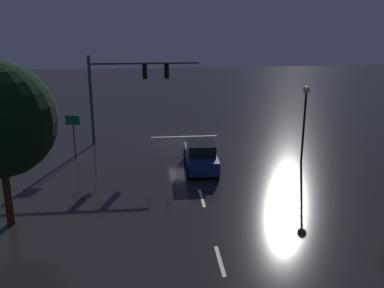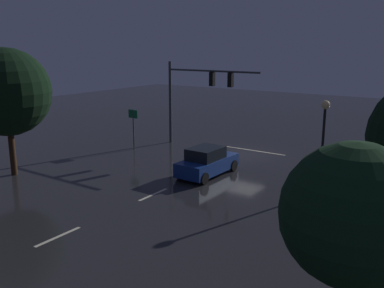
{
  "view_description": "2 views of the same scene",
  "coord_description": "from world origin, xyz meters",
  "px_view_note": "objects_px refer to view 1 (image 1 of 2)",
  "views": [
    {
      "loc": [
        2.61,
        31.32,
        9.66
      ],
      "look_at": [
        0.33,
        8.11,
        2.37
      ],
      "focal_mm": 42.12,
      "sensor_mm": 36.0,
      "label": 1
    },
    {
      "loc": [
        -13.4,
        26.03,
        7.53
      ],
      "look_at": [
        0.07,
        6.35,
        1.97
      ],
      "focal_mm": 39.86,
      "sensor_mm": 36.0,
      "label": 2
    }
  ],
  "objects_px": {
    "traffic_signal_assembly": "(126,82)",
    "street_lamp_left_kerb": "(305,109)",
    "route_sign": "(73,128)",
    "car_approaching": "(201,156)"
  },
  "relations": [
    {
      "from": "car_approaching",
      "to": "street_lamp_left_kerb",
      "type": "distance_m",
      "value": 7.08
    },
    {
      "from": "car_approaching",
      "to": "route_sign",
      "type": "relative_size",
      "value": 1.47
    },
    {
      "from": "car_approaching",
      "to": "street_lamp_left_kerb",
      "type": "xyz_separation_m",
      "value": [
        -6.55,
        -0.6,
        2.62
      ]
    },
    {
      "from": "traffic_signal_assembly",
      "to": "street_lamp_left_kerb",
      "type": "xyz_separation_m",
      "value": [
        -11.12,
        5.19,
        -1.02
      ]
    },
    {
      "from": "car_approaching",
      "to": "street_lamp_left_kerb",
      "type": "height_order",
      "value": "street_lamp_left_kerb"
    },
    {
      "from": "traffic_signal_assembly",
      "to": "route_sign",
      "type": "xyz_separation_m",
      "value": [
        3.3,
        3.44,
        -2.28
      ]
    },
    {
      "from": "traffic_signal_assembly",
      "to": "street_lamp_left_kerb",
      "type": "relative_size",
      "value": 1.59
    },
    {
      "from": "traffic_signal_assembly",
      "to": "car_approaching",
      "type": "height_order",
      "value": "traffic_signal_assembly"
    },
    {
      "from": "street_lamp_left_kerb",
      "to": "route_sign",
      "type": "bearing_deg",
      "value": -6.95
    },
    {
      "from": "traffic_signal_assembly",
      "to": "street_lamp_left_kerb",
      "type": "height_order",
      "value": "traffic_signal_assembly"
    }
  ]
}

